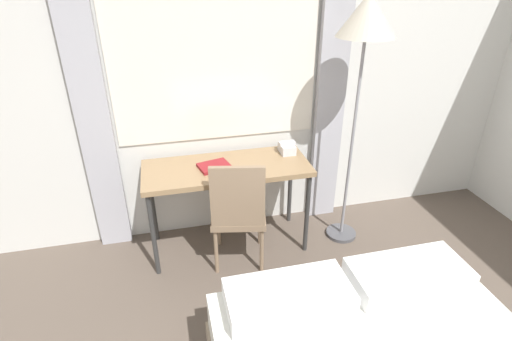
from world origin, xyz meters
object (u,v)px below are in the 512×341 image
(desk_chair, at_px, (238,210))
(book, at_px, (214,166))
(desk, at_px, (227,173))
(telephone, at_px, (287,148))
(standing_lamp, at_px, (366,28))

(desk_chair, relative_size, book, 3.51)
(desk, height_order, telephone, telephone)
(desk, xyz_separation_m, book, (-0.09, -0.01, 0.08))
(desk_chair, xyz_separation_m, book, (-0.13, 0.24, 0.25))
(standing_lamp, height_order, book, standing_lamp)
(standing_lamp, bearing_deg, desk, 174.05)
(desk_chair, xyz_separation_m, telephone, (0.48, 0.37, 0.28))
(desk, distance_m, desk_chair, 0.31)
(desk, bearing_deg, book, -175.24)
(desk_chair, bearing_deg, telephone, 49.68)
(desk, relative_size, book, 4.85)
(desk_chair, height_order, standing_lamp, standing_lamp)
(standing_lamp, distance_m, book, 1.44)
(desk, height_order, desk_chair, desk_chair)
(standing_lamp, distance_m, telephone, 1.06)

